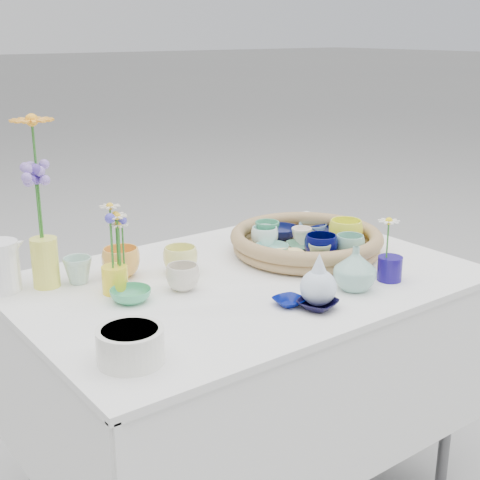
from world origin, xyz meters
TOP-DOWN VIEW (x-y plane):
  - wicker_tray at (0.28, 0.05)m, footprint 0.47×0.47m
  - tray_ceramic_0 at (0.28, 0.18)m, footprint 0.14×0.14m
  - tray_ceramic_1 at (0.43, 0.10)m, footprint 0.13×0.13m
  - tray_ceramic_2 at (0.40, -0.00)m, footprint 0.13×0.13m
  - tray_ceramic_3 at (0.25, 0.03)m, footprint 0.14×0.14m
  - tray_ceramic_4 at (0.21, -0.08)m, footprint 0.08×0.08m
  - tray_ceramic_5 at (0.15, 0.06)m, footprint 0.13×0.13m
  - tray_ceramic_6 at (0.18, 0.13)m, footprint 0.11×0.11m
  - tray_ceramic_7 at (0.28, 0.08)m, footprint 0.07×0.07m
  - tray_ceramic_8 at (0.41, 0.17)m, footprint 0.11×0.11m
  - tray_ceramic_9 at (0.24, -0.06)m, footprint 0.11×0.11m
  - tray_ceramic_10 at (0.14, -0.02)m, footprint 0.15×0.15m
  - tray_ceramic_11 at (0.32, -0.09)m, footprint 0.10×0.10m
  - tray_ceramic_12 at (0.21, 0.16)m, footprint 0.08×0.08m
  - loose_ceramic_0 at (-0.27, 0.21)m, footprint 0.14×0.14m
  - loose_ceramic_1 at (-0.12, 0.14)m, footprint 0.11×0.11m
  - loose_ceramic_2 at (-0.34, 0.03)m, footprint 0.14×0.14m
  - loose_ceramic_3 at (-0.19, 0.02)m, footprint 0.11×0.11m
  - loose_ceramic_4 at (-0.03, -0.23)m, footprint 0.08×0.08m
  - loose_ceramic_5 at (-0.39, 0.24)m, footprint 0.10×0.10m
  - loose_ceramic_6 at (0.01, -0.29)m, footprint 0.12×0.12m
  - fluted_bowl at (-0.49, -0.26)m, footprint 0.15×0.15m
  - bud_vase_paleblue at (0.03, -0.27)m, footprint 0.12×0.12m
  - bud_vase_seafoam at (0.18, -0.25)m, footprint 0.13×0.13m
  - bud_vase_cobalt at (0.31, -0.26)m, footprint 0.08×0.08m
  - single_daisy at (0.30, -0.26)m, footprint 0.09×0.09m
  - tall_vase_yellow at (-0.47, 0.27)m, footprint 0.09×0.09m
  - gerbera at (-0.47, 0.28)m, footprint 0.16×0.16m
  - hydrangea at (-0.48, 0.27)m, footprint 0.09×0.09m
  - white_pitcher at (-0.58, 0.31)m, footprint 0.16×0.13m
  - daisy_cup at (-0.34, 0.11)m, footprint 0.09×0.09m
  - daisy_posy at (-0.33, 0.11)m, footprint 0.09×0.09m

SIDE VIEW (x-z plane):
  - loose_ceramic_4 at x=-0.03m, z-range 0.77..0.78m
  - loose_ceramic_6 at x=0.01m, z-range 0.77..0.79m
  - loose_ceramic_2 at x=-0.34m, z-range 0.77..0.80m
  - tray_ceramic_3 at x=0.25m, z-range 0.78..0.81m
  - tray_ceramic_1 at x=0.43m, z-range 0.78..0.81m
  - tray_ceramic_10 at x=0.14m, z-range 0.78..0.81m
  - tray_ceramic_8 at x=0.41m, z-range 0.78..0.81m
  - tray_ceramic_5 at x=0.15m, z-range 0.78..0.82m
  - bud_vase_cobalt at x=0.31m, z-range 0.77..0.83m
  - loose_ceramic_3 at x=-0.19m, z-range 0.77..0.84m
  - tray_ceramic_0 at x=0.28m, z-range 0.78..0.82m
  - loose_ceramic_5 at x=-0.39m, z-range 0.77..0.84m
  - daisy_cup at x=-0.34m, z-range 0.77..0.84m
  - fluted_bowl at x=-0.49m, z-range 0.77..0.84m
  - wicker_tray at x=0.28m, z-range 0.77..0.84m
  - loose_ceramic_1 at x=-0.12m, z-range 0.77..0.84m
  - loose_ceramic_0 at x=-0.27m, z-range 0.77..0.85m
  - tray_ceramic_7 at x=0.28m, z-range 0.78..0.84m
  - tray_ceramic_4 at x=0.21m, z-range 0.78..0.84m
  - tray_ceramic_6 at x=0.18m, z-range 0.78..0.85m
  - tray_ceramic_11 at x=0.32m, z-range 0.78..0.85m
  - tray_ceramic_12 at x=0.21m, z-range 0.78..0.86m
  - tray_ceramic_9 at x=0.24m, z-range 0.78..0.86m
  - tray_ceramic_2 at x=0.40m, z-range 0.78..0.87m
  - bud_vase_seafoam at x=0.18m, z-range 0.77..0.89m
  - tall_vase_yellow at x=-0.47m, z-range 0.77..0.90m
  - white_pitcher at x=-0.58m, z-range 0.77..0.90m
  - bud_vase_paleblue at x=0.03m, z-range 0.77..0.91m
  - single_daisy at x=0.30m, z-range 0.82..0.95m
  - daisy_posy at x=-0.33m, z-range 0.84..1.01m
  - hydrangea at x=-0.48m, z-range 0.87..1.11m
  - gerbera at x=-0.47m, z-range 0.89..1.22m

